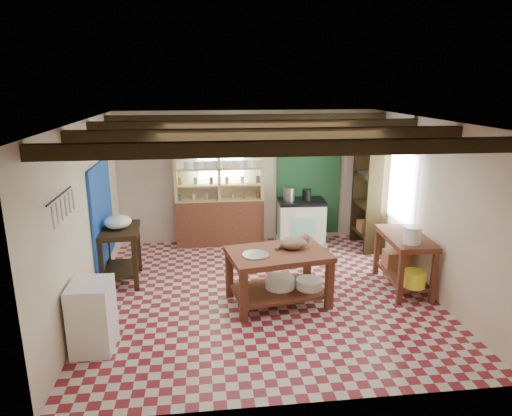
{
  "coord_description": "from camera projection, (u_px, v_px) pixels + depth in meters",
  "views": [
    {
      "loc": [
        -0.87,
        -6.3,
        3.1
      ],
      "look_at": [
        -0.08,
        0.3,
        1.27
      ],
      "focal_mm": 32.0,
      "sensor_mm": 36.0,
      "label": 1
    }
  ],
  "objects": [
    {
      "name": "steel_tray",
      "position": [
        256.0,
        255.0,
        6.31
      ],
      "size": [
        0.44,
        0.44,
        0.02
      ],
      "primitive_type": "cylinder",
      "rotation": [
        0.0,
        0.0,
        0.18
      ],
      "color": "#A2A1A9",
      "rests_on": "work_table"
    },
    {
      "name": "wall_front",
      "position": [
        300.0,
        284.0,
        4.22
      ],
      "size": [
        5.0,
        0.04,
        2.6
      ],
      "primitive_type": "cube",
      "color": "beige",
      "rests_on": "floor"
    },
    {
      "name": "basin_small",
      "position": [
        309.0,
        284.0,
        6.63
      ],
      "size": [
        0.44,
        0.44,
        0.13
      ],
      "primitive_type": "cylinder",
      "rotation": [
        0.0,
        0.0,
        0.18
      ],
      "color": "white",
      "rests_on": "work_table"
    },
    {
      "name": "utensil_rail",
      "position": [
        61.0,
        206.0,
        5.05
      ],
      "size": [
        0.06,
        0.9,
        0.28
      ],
      "primitive_type": "cube",
      "color": "black",
      "rests_on": "wall_left"
    },
    {
      "name": "work_table",
      "position": [
        278.0,
        277.0,
        6.57
      ],
      "size": [
        1.53,
        1.16,
        0.79
      ],
      "primitive_type": "cube",
      "rotation": [
        0.0,
        0.0,
        0.18
      ],
      "color": "brown",
      "rests_on": "floor"
    },
    {
      "name": "tall_rack",
      "position": [
        369.0,
        197.0,
        8.67
      ],
      "size": [
        0.4,
        0.86,
        2.0
      ],
      "primitive_type": "cube",
      "color": "black",
      "rests_on": "floor"
    },
    {
      "name": "white_bucket",
      "position": [
        412.0,
        235.0,
        6.56
      ],
      "size": [
        0.27,
        0.27,
        0.25
      ],
      "primitive_type": "cylinder",
      "rotation": [
        0.0,
        0.0,
        -0.06
      ],
      "color": "white",
      "rests_on": "right_counter"
    },
    {
      "name": "kettle_left",
      "position": [
        289.0,
        194.0,
        8.85
      ],
      "size": [
        0.23,
        0.23,
        0.26
      ],
      "primitive_type": "cylinder",
      "rotation": [
        0.0,
        0.0,
        -0.05
      ],
      "color": "#A2A1A9",
      "rests_on": "stove"
    },
    {
      "name": "floor",
      "position": [
        263.0,
        294.0,
        6.96
      ],
      "size": [
        5.0,
        5.0,
        0.02
      ],
      "primitive_type": "cube",
      "color": "maroon",
      "rests_on": "ground"
    },
    {
      "name": "shelving_unit",
      "position": [
        219.0,
        190.0,
        8.81
      ],
      "size": [
        1.7,
        0.34,
        2.2
      ],
      "primitive_type": "cube",
      "color": "#D5C07B",
      "rests_on": "floor"
    },
    {
      "name": "wall_back",
      "position": [
        247.0,
        177.0,
        9.0
      ],
      "size": [
        5.0,
        0.04,
        2.6
      ],
      "primitive_type": "cube",
      "color": "beige",
      "rests_on": "floor"
    },
    {
      "name": "wicker_basket",
      "position": [
        396.0,
        259.0,
        7.35
      ],
      "size": [
        0.39,
        0.32,
        0.26
      ],
      "primitive_type": "cube",
      "rotation": [
        0.0,
        0.0,
        -0.06
      ],
      "color": "#A16541",
      "rests_on": "right_counter"
    },
    {
      "name": "window_back",
      "position": [
        221.0,
        158.0,
        8.82
      ],
      "size": [
        0.9,
        0.02,
        0.8
      ],
      "primitive_type": "cube",
      "color": "silver",
      "rests_on": "wall_back"
    },
    {
      "name": "kettle_right",
      "position": [
        307.0,
        195.0,
        8.87
      ],
      "size": [
        0.18,
        0.18,
        0.22
      ],
      "primitive_type": "cylinder",
      "rotation": [
        0.0,
        0.0,
        -0.05
      ],
      "color": "black",
      "rests_on": "stove"
    },
    {
      "name": "yellow_tub",
      "position": [
        414.0,
        279.0,
        6.63
      ],
      "size": [
        0.34,
        0.34,
        0.24
      ],
      "primitive_type": "cylinder",
      "rotation": [
        0.0,
        0.0,
        -0.06
      ],
      "color": "yellow",
      "rests_on": "right_counter"
    },
    {
      "name": "stove",
      "position": [
        301.0,
        222.0,
        9.01
      ],
      "size": [
        0.94,
        0.66,
        0.89
      ],
      "primitive_type": "cube",
      "rotation": [
        0.0,
        0.0,
        -0.05
      ],
      "color": "white",
      "rests_on": "floor"
    },
    {
      "name": "prep_table",
      "position": [
        121.0,
        255.0,
        7.26
      ],
      "size": [
        0.66,
        0.92,
        0.9
      ],
      "primitive_type": "cube",
      "rotation": [
        0.0,
        0.0,
        0.06
      ],
      "color": "black",
      "rests_on": "floor"
    },
    {
      "name": "wall_left",
      "position": [
        85.0,
        217.0,
        6.32
      ],
      "size": [
        0.04,
        5.0,
        2.6
      ],
      "primitive_type": "cube",
      "color": "beige",
      "rests_on": "floor"
    },
    {
      "name": "cat",
      "position": [
        294.0,
        243.0,
        6.56
      ],
      "size": [
        0.47,
        0.42,
        0.18
      ],
      "primitive_type": "ellipsoid",
      "rotation": [
        0.0,
        0.0,
        0.35
      ],
      "color": "#9A7559",
      "rests_on": "work_table"
    },
    {
      "name": "basin_large",
      "position": [
        280.0,
        283.0,
        6.66
      ],
      "size": [
        0.5,
        0.5,
        0.15
      ],
      "primitive_type": "cylinder",
      "rotation": [
        0.0,
        0.0,
        0.18
      ],
      "color": "white",
      "rests_on": "work_table"
    },
    {
      "name": "white_cabinet",
      "position": [
        92.0,
        316.0,
        5.42
      ],
      "size": [
        0.48,
        0.57,
        0.84
      ],
      "primitive_type": "cube",
      "rotation": [
        0.0,
        0.0,
        -0.01
      ],
      "color": "white",
      "rests_on": "floor"
    },
    {
      "name": "enamel_bowl",
      "position": [
        118.0,
        222.0,
        7.11
      ],
      "size": [
        0.45,
        0.45,
        0.21
      ],
      "primitive_type": "ellipsoid",
      "rotation": [
        0.0,
        0.0,
        0.06
      ],
      "color": "white",
      "rests_on": "prep_table"
    },
    {
      "name": "blue_wall_patch",
      "position": [
        102.0,
        213.0,
        7.24
      ],
      "size": [
        0.04,
        1.4,
        1.6
      ],
      "primitive_type": "cube",
      "color": "#1744AE",
      "rests_on": "wall_left"
    },
    {
      "name": "green_wall_patch",
      "position": [
        309.0,
        178.0,
        9.13
      ],
      "size": [
        1.3,
        0.04,
        2.3
      ],
      "primitive_type": "cube",
      "color": "#1D4929",
      "rests_on": "wall_back"
    },
    {
      "name": "window_right",
      "position": [
        399.0,
        185.0,
        7.83
      ],
      "size": [
        0.02,
        1.3,
        1.2
      ],
      "primitive_type": "cube",
      "color": "silver",
      "rests_on": "wall_right"
    },
    {
      "name": "wall_right",
      "position": [
        427.0,
        206.0,
        6.9
      ],
      "size": [
        0.04,
        5.0,
        2.6
      ],
      "primitive_type": "cube",
      "color": "beige",
      "rests_on": "floor"
    },
    {
      "name": "right_counter",
      "position": [
        403.0,
        262.0,
        7.05
      ],
      "size": [
        0.67,
        1.23,
        0.86
      ],
      "primitive_type": "cube",
      "rotation": [
        0.0,
        0.0,
        -0.06
      ],
      "color": "brown",
      "rests_on": "floor"
    },
    {
      "name": "pot_rack",
      "position": [
        315.0,
        134.0,
        8.48
      ],
      "size": [
        0.86,
        0.12,
        0.36
      ],
      "primitive_type": "cube",
      "color": "black",
      "rests_on": "ceiling"
    },
    {
      "name": "ceiling",
      "position": [
        264.0,
        120.0,
        6.26
      ],
      "size": [
        5.0,
        5.0,
        0.02
      ],
      "primitive_type": "cube",
      "color": "#4F4E54",
      "rests_on": "wall_back"
    },
    {
      "name": "ceiling_beams",
      "position": [
        264.0,
        129.0,
        6.3
      ],
      "size": [
        5.0,
        3.8,
        0.15
      ],
      "primitive_type": "cube",
      "color": "black",
      "rests_on": "ceiling"
    }
  ]
}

